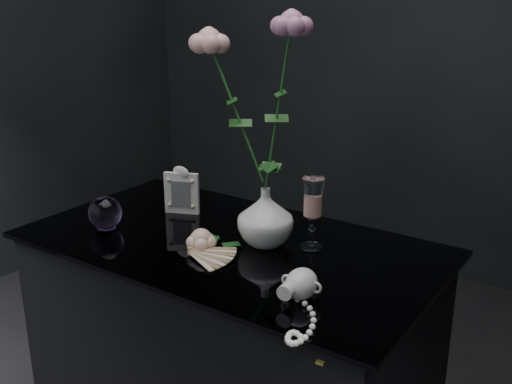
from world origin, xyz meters
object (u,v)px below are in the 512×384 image
Objects in this scene: paperweight at (105,213)px; pearl_jar at (301,283)px; vase at (265,217)px; wine_glass at (312,213)px; picture_frame at (182,190)px; loose_rose at (201,240)px.

pearl_jar is (0.62, -0.04, -0.01)m from paperweight.
vase reaches higher than paperweight.
picture_frame is at bearing 179.18° from wine_glass.
vase is 0.29m from pearl_jar.
pearl_jar is (0.21, -0.19, -0.04)m from vase.
wine_glass reaches higher than pearl_jar.
wine_glass is 2.01× the size of paperweight.
pearl_jar is at bearing -65.34° from wine_glass.
wine_glass reaches higher than paperweight.
vase is at bearing 27.31° from loose_rose.
pearl_jar is (0.32, -0.07, 0.01)m from loose_rose.
loose_rose is (0.21, -0.17, -0.04)m from picture_frame.
wine_glass is at bearing 109.74° from pearl_jar.
pearl_jar is (0.11, -0.24, -0.06)m from wine_glass.
picture_frame is 0.59× the size of pearl_jar.
loose_rose is at bearing 162.87° from pearl_jar.
picture_frame is at bearing 150.70° from pearl_jar.
wine_glass is 1.29× the size of picture_frame.
loose_rose is at bearing -142.24° from wine_glass.
pearl_jar is at bearing -32.68° from loose_rose.
wine_glass is 0.28m from loose_rose.
vase reaches higher than picture_frame.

